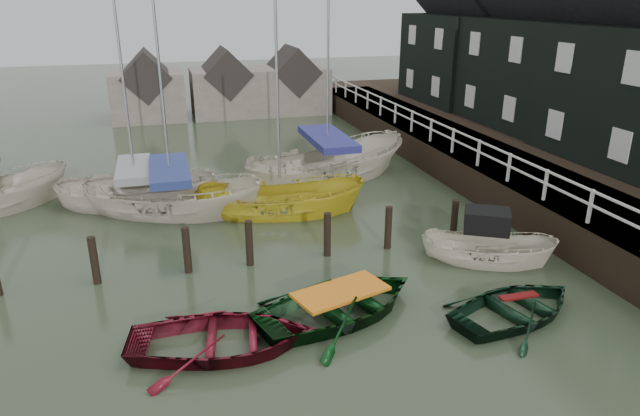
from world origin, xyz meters
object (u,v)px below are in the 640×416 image
object	(u,v)px
rowboat_dkgreen	(516,316)
sailboat_a	(138,203)
sailboat_d	(327,177)
rowboat_red	(223,349)
sailboat_b	(173,210)
rowboat_green	(340,315)
motorboat	(486,258)
sailboat_c	(280,212)

from	to	relation	value
rowboat_dkgreen	sailboat_a	size ratio (longest dim) A/B	0.34
sailboat_d	rowboat_red	bearing A→B (deg)	137.15
sailboat_b	rowboat_red	bearing A→B (deg)	-150.91
rowboat_green	sailboat_a	world-z (taller)	sailboat_a
rowboat_red	motorboat	world-z (taller)	motorboat
rowboat_red	rowboat_dkgreen	bearing A→B (deg)	-85.40
rowboat_red	sailboat_b	world-z (taller)	sailboat_b
sailboat_c	rowboat_green	bearing A→B (deg)	-167.74
sailboat_d	motorboat	bearing A→B (deg)	177.63
rowboat_red	sailboat_d	bearing A→B (deg)	-17.77
sailboat_b	sailboat_d	size ratio (longest dim) A/B	0.82
motorboat	sailboat_c	bearing A→B (deg)	70.64
rowboat_green	sailboat_a	size ratio (longest dim) A/B	0.41
rowboat_green	sailboat_d	distance (m)	11.43
rowboat_dkgreen	sailboat_a	bearing A→B (deg)	24.93
sailboat_a	sailboat_c	bearing A→B (deg)	-102.29
rowboat_dkgreen	sailboat_b	distance (m)	12.76
rowboat_green	sailboat_d	bearing A→B (deg)	-31.94
rowboat_red	rowboat_dkgreen	distance (m)	7.26
rowboat_dkgreen	sailboat_c	xyz separation A→B (m)	(-4.15, 8.81, 0.01)
motorboat	sailboat_c	xyz separation A→B (m)	(-5.10, 5.82, -0.10)
sailboat_c	sailboat_d	distance (m)	4.49
rowboat_red	rowboat_green	distance (m)	3.08
motorboat	sailboat_d	size ratio (longest dim) A/B	0.32
rowboat_green	sailboat_c	xyz separation A→B (m)	(0.08, 7.57, 0.01)
rowboat_dkgreen	sailboat_d	size ratio (longest dim) A/B	0.29
sailboat_a	sailboat_d	size ratio (longest dim) A/B	0.84
motorboat	rowboat_red	bearing A→B (deg)	135.92
rowboat_green	motorboat	size ratio (longest dim) A/B	1.09
rowboat_dkgreen	sailboat_d	xyz separation A→B (m)	(-1.30, 12.29, 0.06)
sailboat_c	sailboat_d	bearing A→B (deg)	-26.51
rowboat_red	rowboat_green	size ratio (longest dim) A/B	0.93
rowboat_red	sailboat_d	world-z (taller)	sailboat_d
rowboat_red	sailboat_a	distance (m)	10.71
rowboat_dkgreen	sailboat_d	distance (m)	12.36
sailboat_a	rowboat_red	bearing A→B (deg)	-157.40
sailboat_b	sailboat_a	bearing A→B (deg)	72.99
rowboat_dkgreen	sailboat_a	xyz separation A→B (m)	(-9.26, 11.09, 0.06)
rowboat_red	sailboat_b	bearing A→B (deg)	13.66
motorboat	sailboat_c	distance (m)	7.74
sailboat_a	rowboat_dkgreen	bearing A→B (deg)	-128.45
rowboat_dkgreen	sailboat_b	bearing A→B (deg)	23.78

